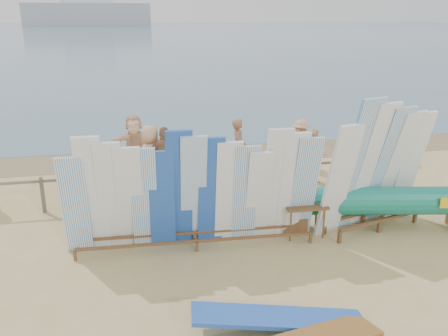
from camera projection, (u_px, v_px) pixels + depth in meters
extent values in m
plane|color=tan|center=(131.00, 265.00, 9.12)|extent=(160.00, 160.00, 0.00)
cube|color=#46687E|center=(122.00, 31.00, 128.26)|extent=(320.00, 240.00, 0.02)
cube|color=olive|center=(127.00, 158.00, 15.82)|extent=(40.00, 2.60, 0.01)
cube|color=#999EA3|center=(88.00, 15.00, 173.11)|extent=(45.00, 8.00, 8.00)
cube|color=#6E6353|center=(126.00, 176.00, 11.66)|extent=(12.00, 0.06, 0.06)
cube|color=#6E6353|center=(43.00, 195.00, 11.39)|extent=(0.08, 0.08, 0.90)
cube|color=#6E6353|center=(127.00, 189.00, 11.77)|extent=(0.08, 0.08, 0.90)
cube|color=#6E6353|center=(207.00, 183.00, 12.15)|extent=(0.08, 0.08, 0.90)
cube|color=#6E6353|center=(281.00, 178.00, 12.54)|extent=(0.08, 0.08, 0.90)
cube|color=#6E6353|center=(351.00, 173.00, 12.92)|extent=(0.08, 0.08, 0.90)
cube|color=brown|center=(197.00, 241.00, 9.56)|extent=(4.79, 0.28, 0.06)
cube|color=brown|center=(195.00, 232.00, 9.94)|extent=(4.79, 0.28, 0.06)
cube|color=white|center=(75.00, 206.00, 9.14)|extent=(0.53, 0.54, 2.12)
cube|color=white|center=(93.00, 196.00, 9.13)|extent=(0.54, 0.72, 2.52)
cube|color=white|center=(111.00, 197.00, 9.20)|extent=(0.54, 0.79, 2.41)
cube|color=white|center=(130.00, 199.00, 9.27)|extent=(0.54, 0.80, 2.30)
cube|color=white|center=(144.00, 199.00, 9.32)|extent=(0.53, 0.63, 2.25)
cube|color=#2351B2|center=(162.00, 200.00, 9.38)|extent=(0.53, 0.54, 2.17)
cube|color=#2351B2|center=(180.00, 190.00, 9.37)|extent=(0.54, 0.72, 2.57)
cube|color=#8AB0DD|center=(193.00, 191.00, 9.43)|extent=(0.54, 0.77, 2.46)
cube|color=#2351B2|center=(211.00, 192.00, 9.49)|extent=(0.53, 0.61, 2.40)
cube|color=white|center=(228.00, 193.00, 9.56)|extent=(0.53, 0.62, 2.30)
cube|color=white|center=(245.00, 194.00, 9.63)|extent=(0.53, 0.61, 2.20)
cube|color=white|center=(258.00, 196.00, 9.69)|extent=(0.54, 0.70, 2.08)
cube|color=white|center=(275.00, 185.00, 9.67)|extent=(0.54, 0.70, 2.53)
cube|color=white|center=(292.00, 187.00, 9.74)|extent=(0.54, 0.66, 2.44)
cube|color=white|center=(304.00, 188.00, 9.79)|extent=(0.54, 0.70, 2.33)
cube|color=brown|center=(380.00, 221.00, 10.38)|extent=(2.16, 0.68, 0.07)
cube|color=brown|center=(364.00, 213.00, 10.80)|extent=(2.16, 0.68, 0.07)
cube|color=white|center=(339.00, 182.00, 9.82)|extent=(0.77, 0.81, 2.56)
cube|color=white|center=(355.00, 168.00, 9.93)|extent=(0.82, 0.97, 3.06)
cube|color=white|center=(370.00, 167.00, 10.14)|extent=(0.83, 0.99, 2.93)
cube|color=white|center=(385.00, 167.00, 10.34)|extent=(0.83, 1.01, 2.81)
cube|color=white|center=(396.00, 168.00, 10.51)|extent=(0.83, 1.02, 2.69)
cube|color=white|center=(409.00, 166.00, 10.71)|extent=(0.78, 0.82, 2.62)
cube|color=brown|center=(293.00, 221.00, 10.56)|extent=(0.65, 0.73, 0.38)
cylinder|color=#198C74|center=(381.00, 201.00, 10.43)|extent=(4.72, 1.53, 0.64)
cone|color=#198C74|center=(251.00, 201.00, 10.40)|extent=(1.37, 0.83, 0.59)
cube|color=yellow|center=(446.00, 203.00, 10.11)|extent=(0.23, 0.07, 0.23)
cube|color=brown|center=(305.00, 205.00, 10.13)|extent=(0.91, 0.66, 0.05)
cube|color=white|center=(305.00, 193.00, 10.05)|extent=(0.47, 0.05, 0.42)
cube|color=#2351B2|center=(279.00, 329.00, 7.27)|extent=(2.74, 0.86, 0.39)
cube|color=red|center=(150.00, 185.00, 12.50)|extent=(0.63, 0.60, 0.05)
cube|color=red|center=(151.00, 172.00, 12.63)|extent=(0.54, 0.30, 0.52)
cube|color=red|center=(184.00, 179.00, 12.88)|extent=(0.63, 0.60, 0.05)
cube|color=red|center=(180.00, 167.00, 13.00)|extent=(0.55, 0.28, 0.53)
cube|color=red|center=(237.00, 163.00, 13.39)|extent=(0.58, 0.84, 0.57)
cube|color=red|center=(233.00, 148.00, 13.56)|extent=(0.49, 0.24, 0.36)
imported|color=tan|center=(151.00, 157.00, 12.86)|extent=(0.82, 0.95, 1.77)
imported|color=#8C6042|center=(239.00, 147.00, 13.94)|extent=(0.43, 0.67, 1.71)
imported|color=#8C6042|center=(165.00, 160.00, 12.63)|extent=(1.11, 0.63, 1.78)
imported|color=#8C6042|center=(376.00, 134.00, 15.56)|extent=(1.02, 0.57, 1.65)
imported|color=tan|center=(380.00, 135.00, 15.48)|extent=(1.15, 0.84, 1.64)
imported|color=beige|center=(135.00, 145.00, 14.01)|extent=(1.70, 0.61, 1.81)
imported|color=beige|center=(313.00, 156.00, 13.31)|extent=(0.78, 0.41, 1.56)
imported|color=tan|center=(300.00, 144.00, 14.60)|extent=(0.87, 1.06, 1.53)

